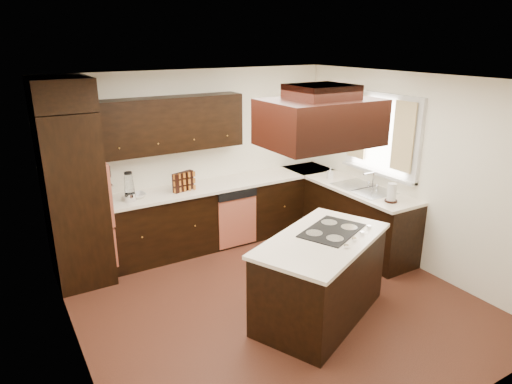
% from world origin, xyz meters
% --- Properties ---
extents(floor, '(4.20, 4.20, 0.02)m').
position_xyz_m(floor, '(0.00, 0.00, -0.01)').
color(floor, brown).
rests_on(floor, ground).
extents(ceiling, '(4.20, 4.20, 0.02)m').
position_xyz_m(ceiling, '(0.00, 0.00, 2.51)').
color(ceiling, white).
rests_on(ceiling, ground).
extents(wall_back, '(4.20, 0.02, 2.50)m').
position_xyz_m(wall_back, '(0.00, 2.11, 1.25)').
color(wall_back, white).
rests_on(wall_back, ground).
extents(wall_front, '(4.20, 0.02, 2.50)m').
position_xyz_m(wall_front, '(0.00, -2.11, 1.25)').
color(wall_front, white).
rests_on(wall_front, ground).
extents(wall_left, '(0.02, 4.20, 2.50)m').
position_xyz_m(wall_left, '(-2.11, 0.00, 1.25)').
color(wall_left, white).
rests_on(wall_left, ground).
extents(wall_right, '(0.02, 4.20, 2.50)m').
position_xyz_m(wall_right, '(2.11, 0.00, 1.25)').
color(wall_right, white).
rests_on(wall_right, ground).
extents(oven_column, '(0.65, 0.75, 2.12)m').
position_xyz_m(oven_column, '(-1.78, 1.71, 1.06)').
color(oven_column, black).
rests_on(oven_column, floor).
extents(wall_oven_face, '(0.05, 0.62, 0.78)m').
position_xyz_m(wall_oven_face, '(-1.43, 1.71, 1.12)').
color(wall_oven_face, '#C36247').
rests_on(wall_oven_face, oven_column).
extents(base_cabinets_back, '(2.93, 0.60, 0.88)m').
position_xyz_m(base_cabinets_back, '(0.03, 1.80, 0.44)').
color(base_cabinets_back, black).
rests_on(base_cabinets_back, floor).
extents(base_cabinets_right, '(0.60, 2.40, 0.88)m').
position_xyz_m(base_cabinets_right, '(1.80, 0.90, 0.44)').
color(base_cabinets_right, black).
rests_on(base_cabinets_right, floor).
extents(countertop_back, '(2.93, 0.63, 0.04)m').
position_xyz_m(countertop_back, '(0.03, 1.79, 0.90)').
color(countertop_back, white).
rests_on(countertop_back, base_cabinets_back).
extents(countertop_right, '(0.63, 2.40, 0.04)m').
position_xyz_m(countertop_right, '(1.79, 0.90, 0.90)').
color(countertop_right, white).
rests_on(countertop_right, base_cabinets_right).
extents(upper_cabinets, '(2.00, 0.34, 0.72)m').
position_xyz_m(upper_cabinets, '(-0.43, 1.93, 1.81)').
color(upper_cabinets, black).
rests_on(upper_cabinets, wall_back).
extents(dishwasher_front, '(0.60, 0.05, 0.72)m').
position_xyz_m(dishwasher_front, '(0.33, 1.50, 0.40)').
color(dishwasher_front, '#C36247').
rests_on(dishwasher_front, floor).
extents(window_frame, '(0.06, 1.32, 1.12)m').
position_xyz_m(window_frame, '(2.07, 0.55, 1.65)').
color(window_frame, silver).
rests_on(window_frame, wall_right).
extents(window_pane, '(0.00, 1.20, 1.00)m').
position_xyz_m(window_pane, '(2.10, 0.55, 1.65)').
color(window_pane, white).
rests_on(window_pane, wall_right).
extents(curtain_left, '(0.02, 0.34, 0.90)m').
position_xyz_m(curtain_left, '(2.01, 0.13, 1.70)').
color(curtain_left, '#F4ECBE').
rests_on(curtain_left, wall_right).
extents(curtain_right, '(0.02, 0.34, 0.90)m').
position_xyz_m(curtain_right, '(2.01, 0.97, 1.70)').
color(curtain_right, '#F4ECBE').
rests_on(curtain_right, wall_right).
extents(sink_rim, '(0.52, 0.84, 0.01)m').
position_xyz_m(sink_rim, '(1.80, 0.55, 0.92)').
color(sink_rim, silver).
rests_on(sink_rim, countertop_right).
extents(island, '(1.75, 1.40, 0.88)m').
position_xyz_m(island, '(0.26, -0.47, 0.44)').
color(island, black).
rests_on(island, floor).
extents(island_top, '(1.82, 1.48, 0.04)m').
position_xyz_m(island_top, '(0.26, -0.47, 0.90)').
color(island_top, white).
rests_on(island_top, island).
extents(cooktop, '(0.86, 0.74, 0.01)m').
position_xyz_m(cooktop, '(0.48, -0.37, 0.93)').
color(cooktop, black).
rests_on(cooktop, island_top).
extents(range_hood, '(1.05, 0.72, 0.42)m').
position_xyz_m(range_hood, '(0.10, -0.55, 2.16)').
color(range_hood, black).
rests_on(range_hood, ceiling).
extents(hood_duct, '(0.55, 0.50, 0.13)m').
position_xyz_m(hood_duct, '(0.10, -0.55, 2.44)').
color(hood_duct, black).
rests_on(hood_duct, ceiling).
extents(blender_base, '(0.15, 0.15, 0.10)m').
position_xyz_m(blender_base, '(-1.11, 1.71, 0.97)').
color(blender_base, silver).
rests_on(blender_base, countertop_back).
extents(blender_pitcher, '(0.13, 0.13, 0.26)m').
position_xyz_m(blender_pitcher, '(-1.11, 1.71, 1.15)').
color(blender_pitcher, silver).
rests_on(blender_pitcher, blender_base).
extents(spice_rack, '(0.32, 0.17, 0.26)m').
position_xyz_m(spice_rack, '(-0.37, 1.74, 1.05)').
color(spice_rack, black).
rests_on(spice_rack, countertop_back).
extents(mixing_bowl, '(0.25, 0.25, 0.06)m').
position_xyz_m(mixing_bowl, '(-1.01, 1.78, 0.95)').
color(mixing_bowl, silver).
rests_on(mixing_bowl, countertop_back).
extents(soap_bottle, '(0.10, 0.10, 0.16)m').
position_xyz_m(soap_bottle, '(1.72, 1.17, 1.00)').
color(soap_bottle, silver).
rests_on(soap_bottle, countertop_right).
extents(paper_towel, '(0.14, 0.14, 0.24)m').
position_xyz_m(paper_towel, '(1.72, -0.03, 1.04)').
color(paper_towel, silver).
rests_on(paper_towel, countertop_right).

